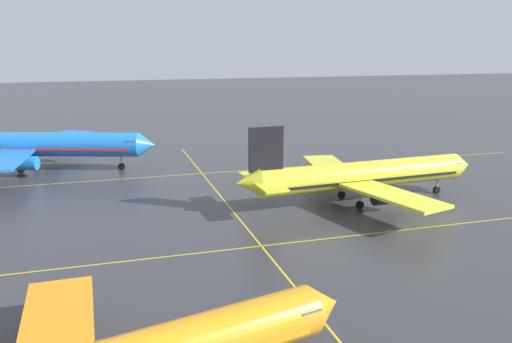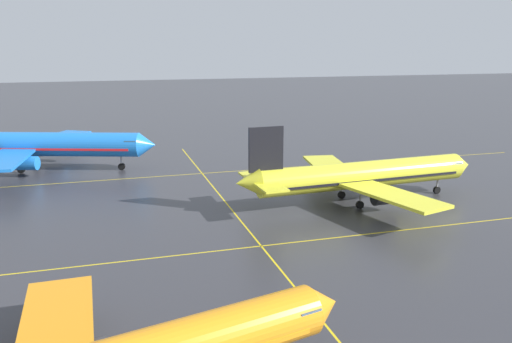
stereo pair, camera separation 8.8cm
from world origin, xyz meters
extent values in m
cone|color=orange|center=(-1.76, 11.34, 3.55)|extent=(2.94, 3.66, 3.23)
cube|color=orange|center=(-18.89, 14.84, 3.03)|extent=(4.82, 13.11, 0.35)
cube|color=#385166|center=(-3.70, 10.88, 4.03)|extent=(2.22, 3.31, 0.61)
cylinder|color=yellow|center=(17.72, 42.34, 3.81)|extent=(29.91, 5.24, 3.53)
cone|color=yellow|center=(33.78, 43.26, 3.81)|extent=(2.61, 3.60, 3.46)
cone|color=yellow|center=(1.38, 41.40, 4.18)|extent=(3.16, 3.52, 3.36)
cube|color=black|center=(3.79, 41.54, 8.18)|extent=(4.47, 0.59, 5.58)
cube|color=yellow|center=(3.49, 38.73, 4.18)|extent=(3.25, 5.00, 0.22)
cube|color=yellow|center=(3.17, 44.29, 4.18)|extent=(3.25, 5.00, 0.22)
cube|color=yellow|center=(17.24, 34.39, 3.25)|extent=(8.34, 14.73, 0.37)
cube|color=yellow|center=(16.33, 50.18, 3.25)|extent=(6.89, 14.52, 0.37)
cylinder|color=black|center=(18.18, 37.52, 2.05)|extent=(3.27, 2.13, 1.95)
cylinder|color=black|center=(17.62, 47.18, 2.05)|extent=(3.27, 2.13, 1.95)
cube|color=#385166|center=(31.64, 43.14, 4.32)|extent=(1.86, 3.34, 0.65)
cube|color=black|center=(17.72, 42.34, 3.37)|extent=(27.53, 5.14, 0.33)
cylinder|color=#99999E|center=(29.78, 43.03, 1.53)|extent=(0.26, 0.26, 1.53)
cylinder|color=black|center=(29.78, 43.03, 0.51)|extent=(1.05, 0.48, 1.02)
cylinder|color=#99999E|center=(16.00, 39.82, 1.53)|extent=(0.26, 0.26, 1.53)
cylinder|color=black|center=(16.00, 39.82, 0.51)|extent=(1.05, 0.48, 1.02)
cylinder|color=#99999E|center=(15.72, 44.65, 1.53)|extent=(0.26, 0.26, 1.53)
cylinder|color=black|center=(15.72, 44.65, 0.51)|extent=(1.05, 0.48, 1.02)
cylinder|color=blue|center=(-25.66, 74.88, 4.35)|extent=(33.51, 14.56, 4.03)
cone|color=blue|center=(-8.23, 69.08, 4.35)|extent=(3.87, 4.62, 3.95)
cube|color=blue|center=(-29.51, 66.66, 3.72)|extent=(7.26, 16.44, 0.42)
cube|color=blue|center=(-23.81, 83.78, 3.72)|extent=(12.82, 16.53, 0.42)
cylinder|color=blue|center=(-27.20, 69.58, 2.34)|extent=(4.13, 3.26, 2.23)
cylinder|color=blue|center=(-23.71, 80.06, 2.34)|extent=(4.13, 3.26, 2.23)
cube|color=#385166|center=(-10.54, 69.85, 4.94)|extent=(2.99, 4.13, 0.74)
cube|color=red|center=(-25.66, 74.88, 3.85)|extent=(30.95, 13.74, 0.38)
cylinder|color=#99999E|center=(-12.56, 70.53, 1.75)|extent=(0.30, 0.30, 1.75)
cylinder|color=black|center=(-12.56, 70.53, 0.58)|extent=(1.26, 0.82, 1.17)
cylinder|color=#99999E|center=(-28.54, 72.94, 1.75)|extent=(0.30, 0.30, 1.75)
cylinder|color=black|center=(-28.54, 72.94, 0.58)|extent=(1.26, 0.82, 1.17)
cylinder|color=#99999E|center=(-26.80, 78.17, 1.75)|extent=(0.30, 0.30, 1.75)
cylinder|color=black|center=(-26.80, 78.17, 0.58)|extent=(1.26, 0.82, 1.17)
cube|color=yellow|center=(0.00, 31.12, 0.00)|extent=(120.46, 0.20, 0.01)
cube|color=yellow|center=(0.00, 64.24, 0.00)|extent=(120.46, 0.20, 0.01)
cube|color=yellow|center=(0.00, 31.12, 0.00)|extent=(0.20, 109.30, 0.01)
camera|label=1|loc=(-15.26, -18.06, 20.67)|focal=36.63mm
camera|label=2|loc=(-15.17, -18.09, 20.67)|focal=36.63mm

